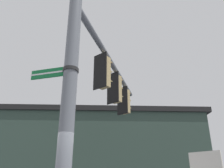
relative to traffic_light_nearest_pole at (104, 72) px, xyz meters
name	(u,v)px	position (x,y,z in m)	size (l,w,h in m)	color
signal_pole	(69,101)	(0.93, -2.16, -1.76)	(0.31, 0.31, 6.36)	slate
mast_arm	(112,64)	(-0.40, 0.89, 0.79)	(0.19, 0.19, 6.65)	slate
traffic_light_nearest_pole	(104,72)	(0.00, 0.00, 0.00)	(0.54, 0.49, 1.31)	black
traffic_light_mid_inner	(116,89)	(-0.60, 1.38, 0.00)	(0.54, 0.49, 1.31)	black
traffic_light_mid_outer	(125,101)	(-1.20, 2.75, 0.00)	(0.54, 0.49, 1.31)	black
street_name_sign	(62,72)	(0.74, -2.24, -1.05)	(1.09, 0.59, 0.22)	#147238
storefront_building	(90,163)	(-6.59, 6.18, -2.03)	(14.37, 13.77, 5.80)	#33473D
tree_by_storefront	(107,145)	(-5.53, 6.59, -0.95)	(4.07, 4.07, 6.04)	#4C3823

